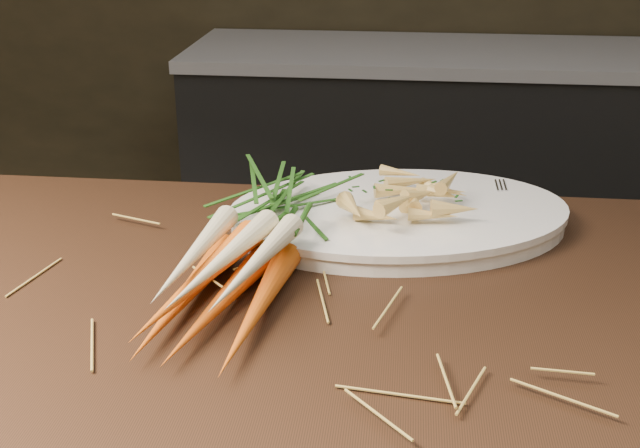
{
  "coord_description": "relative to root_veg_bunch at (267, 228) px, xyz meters",
  "views": [
    {
      "loc": [
        0.14,
        -0.57,
        1.36
      ],
      "look_at": [
        0.04,
        0.36,
        0.96
      ],
      "focal_mm": 45.0,
      "sensor_mm": 36.0,
      "label": 1
    }
  ],
  "objects": [
    {
      "name": "back_counter",
      "position": [
        0.33,
        1.81,
        -0.53
      ],
      "size": [
        1.82,
        0.62,
        0.84
      ],
      "color": "black",
      "rests_on": "ground"
    },
    {
      "name": "straw_bedding",
      "position": [
        0.03,
        -0.07,
        -0.04
      ],
      "size": [
        1.4,
        0.6,
        0.02
      ],
      "primitive_type": null,
      "color": "#AC8F41",
      "rests_on": "main_counter"
    },
    {
      "name": "root_veg_bunch",
      "position": [
        0.0,
        0.0,
        0.0
      ],
      "size": [
        0.24,
        0.52,
        0.1
      ],
      "rotation": [
        0.0,
        0.0,
        -0.19
      ],
      "color": "#C7511A",
      "rests_on": "main_counter"
    },
    {
      "name": "serving_platter",
      "position": [
        0.17,
        0.13,
        -0.03
      ],
      "size": [
        0.54,
        0.42,
        0.03
      ],
      "primitive_type": null,
      "rotation": [
        0.0,
        0.0,
        0.21
      ],
      "color": "white",
      "rests_on": "main_counter"
    },
    {
      "name": "roasted_veg_heap",
      "position": [
        0.17,
        0.13,
        0.01
      ],
      "size": [
        0.27,
        0.22,
        0.05
      ],
      "primitive_type": null,
      "rotation": [
        0.0,
        0.0,
        0.21
      ],
      "color": "tan",
      "rests_on": "serving_platter"
    },
    {
      "name": "serving_fork",
      "position": [
        0.34,
        0.15,
        -0.02
      ],
      "size": [
        0.02,
        0.18,
        0.0
      ],
      "primitive_type": "cube",
      "rotation": [
        0.0,
        0.0,
        0.0
      ],
      "color": "silver",
      "rests_on": "serving_platter"
    }
  ]
}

